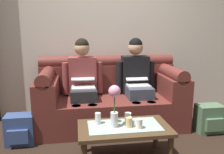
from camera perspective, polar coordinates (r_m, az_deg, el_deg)
The scene contains 13 objects.
back_wall_patterned at distance 3.72m, azimuth -1.68°, elevation 13.25°, with size 6.00×0.12×2.90m, color beige.
couch at distance 3.33m, azimuth -0.43°, elevation -5.26°, with size 1.98×0.88×0.96m.
person_left at distance 3.22m, azimuth -7.10°, elevation -0.70°, with size 0.56×0.67×1.22m.
person_right at distance 3.33m, azimuth 6.03°, elevation -0.29°, with size 0.56×0.67×1.22m.
coffee_table at distance 2.45m, azimuth 2.98°, elevation -12.92°, with size 0.93×0.52×0.38m.
flower_vase at distance 2.29m, azimuth 0.60°, elevation -5.79°, with size 0.12×0.12×0.43m.
cup_near_left at distance 2.35m, azimuth 6.63°, elevation -11.23°, with size 0.06×0.06×0.10m, color white.
cup_near_right at distance 2.45m, azimuth -3.47°, elevation -10.02°, with size 0.06×0.06×0.12m, color silver.
cup_far_center at distance 2.49m, azimuth 0.55°, elevation -9.76°, with size 0.08×0.08×0.11m, color silver.
cup_far_left at distance 2.37m, azimuth 4.14°, elevation -10.94°, with size 0.06×0.06×0.10m, color #DBB77A.
cup_far_right at distance 2.48m, azimuth 3.90°, elevation -9.88°, with size 0.07×0.07×0.11m, color white.
backpack_right at distance 3.38m, azimuth 22.66°, elevation -9.38°, with size 0.33×0.27×0.37m.
backpack_left at distance 3.02m, azimuth -21.52°, elevation -11.91°, with size 0.32×0.26×0.36m.
Camera 1 is at (-0.46, -1.99, 1.33)m, focal length 37.47 mm.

